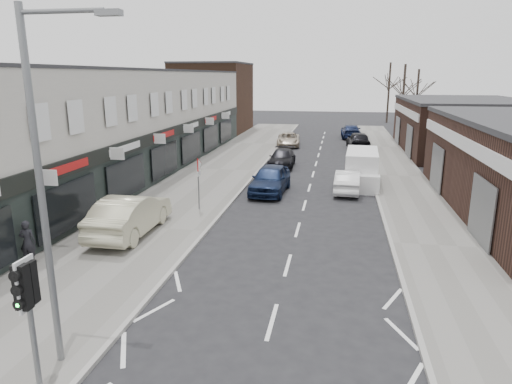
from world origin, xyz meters
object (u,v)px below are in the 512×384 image
at_px(parked_car_left_a, 270,179).
at_px(parked_car_right_b, 358,140).
at_px(white_van, 362,169).
at_px(parked_car_left_c, 289,140).
at_px(parked_car_left_b, 282,158).
at_px(parked_car_right_c, 351,131).
at_px(street_lamp, 46,176).
at_px(sedan_on_pavement, 130,215).
at_px(traffic_light, 27,296).
at_px(pedestrian, 28,242).
at_px(parked_car_right_a, 348,181).
at_px(warning_sign, 199,169).

relative_size(parked_car_left_a, parked_car_right_b, 1.01).
xyz_separation_m(white_van, parked_car_right_b, (0.34, 14.70, -0.19)).
relative_size(parked_car_left_a, parked_car_left_c, 1.03).
relative_size(parked_car_left_b, parked_car_right_c, 0.89).
relative_size(street_lamp, parked_car_right_b, 1.69).
distance_m(sedan_on_pavement, parked_car_left_b, 16.99).
distance_m(sedan_on_pavement, parked_car_right_c, 35.38).
bearing_deg(traffic_light, parked_car_right_b, 77.73).
xyz_separation_m(traffic_light, pedestrian, (-4.80, 6.30, -1.49)).
xyz_separation_m(street_lamp, parked_car_left_b, (2.05, 25.07, -3.97)).
bearing_deg(white_van, parked_car_right_a, -108.25).
relative_size(parked_car_right_a, parked_car_right_b, 0.85).
bearing_deg(parked_car_left_c, parked_car_right_b, -8.43).
xyz_separation_m(warning_sign, parked_car_right_a, (7.43, 5.30, -1.54)).
xyz_separation_m(white_van, parked_car_right_a, (-0.89, -2.31, -0.33)).
bearing_deg(sedan_on_pavement, parked_car_left_a, -119.63).
bearing_deg(warning_sign, traffic_light, -86.90).
relative_size(pedestrian, parked_car_left_c, 0.35).
bearing_deg(parked_car_left_a, parked_car_right_c, 81.45).
bearing_deg(traffic_light, white_van, 70.73).
relative_size(street_lamp, pedestrian, 4.99).
bearing_deg(sedan_on_pavement, white_van, -131.13).
bearing_deg(sedan_on_pavement, parked_car_right_c, -106.62).
xyz_separation_m(traffic_light, parked_car_right_a, (6.67, 19.31, -1.75)).
xyz_separation_m(street_lamp, parked_car_right_c, (7.49, 42.64, -3.89)).
distance_m(warning_sign, parked_car_left_a, 5.46).
distance_m(street_lamp, white_van, 22.11).
distance_m(sedan_on_pavement, parked_car_right_a, 13.19).
bearing_deg(parked_car_right_b, sedan_on_pavement, 64.00).
height_order(pedestrian, parked_car_left_b, pedestrian).
bearing_deg(warning_sign, parked_car_left_b, 77.66).
bearing_deg(parked_car_right_c, white_van, 88.66).
height_order(warning_sign, white_van, warning_sign).
bearing_deg(parked_car_right_b, street_lamp, 72.72).
bearing_deg(parked_car_right_c, pedestrian, 70.21).
xyz_separation_m(white_van, sedan_on_pavement, (-10.13, -11.73, -0.03)).
height_order(traffic_light, parked_car_right_b, traffic_light).
distance_m(traffic_light, parked_car_right_b, 37.21).
height_order(white_van, pedestrian, white_van).
distance_m(traffic_light, parked_car_right_c, 44.50).
relative_size(sedan_on_pavement, parked_car_left_a, 1.08).
distance_m(sedan_on_pavement, pedestrian, 4.24).
relative_size(white_van, parked_car_left_b, 1.22).
xyz_separation_m(traffic_light, parked_car_left_a, (2.20, 18.39, -1.60)).
relative_size(warning_sign, parked_car_left_b, 0.60).
bearing_deg(white_van, traffic_light, -106.56).
height_order(parked_car_left_c, parked_car_right_b, parked_car_right_b).
xyz_separation_m(parked_car_left_a, parked_car_left_b, (-0.28, 7.90, -0.16)).
distance_m(warning_sign, sedan_on_pavement, 4.66).
distance_m(street_lamp, parked_car_left_a, 17.74).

